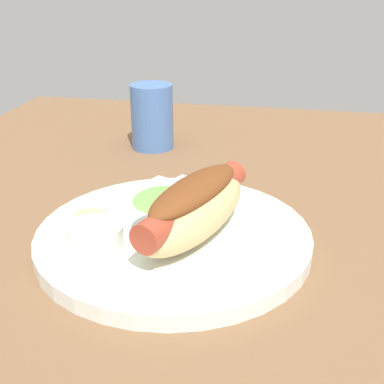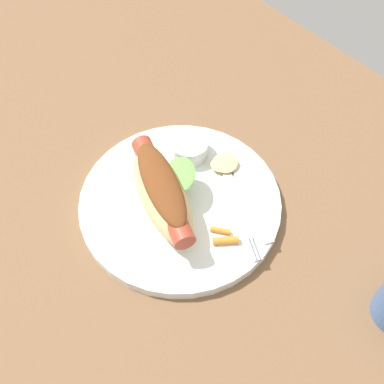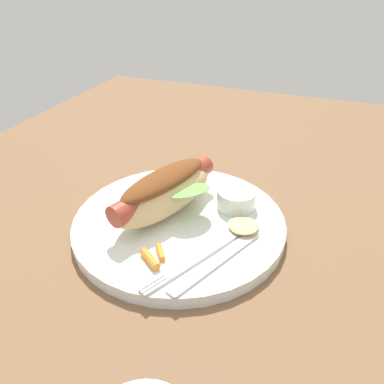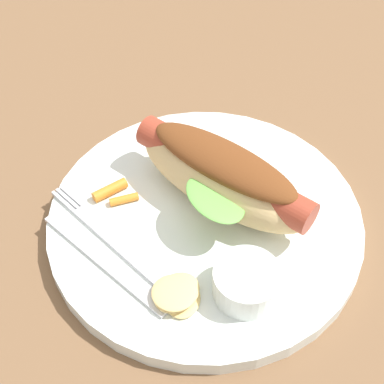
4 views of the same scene
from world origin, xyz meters
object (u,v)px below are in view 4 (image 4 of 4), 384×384
object	(u,v)px
plate	(205,222)
carrot_garnish	(114,193)
chips_pile	(177,294)
knife	(106,261)
hot_dog	(223,175)
sauce_ramekin	(246,282)
fork	(113,239)

from	to	relation	value
plate	carrot_garnish	world-z (taller)	carrot_garnish
plate	carrot_garnish	bearing A→B (deg)	-177.45
plate	carrot_garnish	size ratio (longest dim) A/B	6.57
chips_pile	knife	bearing A→B (deg)	168.38
hot_dog	chips_pile	distance (cm)	11.15
sauce_ramekin	fork	size ratio (longest dim) A/B	0.38
knife	sauce_ramekin	bearing A→B (deg)	-151.55
plate	fork	distance (cm)	8.36
plate	hot_dog	xyz separation A→B (cm)	(0.80, 2.26, 4.07)
chips_pile	plate	bearing A→B (deg)	93.24
hot_dog	chips_pile	bearing A→B (deg)	107.21
sauce_ramekin	fork	bearing A→B (deg)	174.29
fork	knife	bearing A→B (deg)	125.15
sauce_ramekin	carrot_garnish	world-z (taller)	sauce_ramekin
hot_dog	fork	distance (cm)	10.82
plate	sauce_ramekin	distance (cm)	8.46
knife	fork	bearing A→B (deg)	-57.52
plate	chips_pile	size ratio (longest dim) A/B	5.42
knife	carrot_garnish	xyz separation A→B (cm)	(-2.20, 6.81, 0.27)
hot_dog	sauce_ramekin	distance (cm)	9.81
hot_dog	chips_pile	xyz separation A→B (cm)	(-0.31, -10.84, -2.60)
sauce_ramekin	knife	size ratio (longest dim) A/B	0.38
knife	carrot_garnish	distance (cm)	7.16
plate	fork	size ratio (longest dim) A/B	1.98
hot_dog	carrot_garnish	size ratio (longest dim) A/B	4.23
sauce_ramekin	knife	distance (cm)	11.72
chips_pile	carrot_garnish	size ratio (longest dim) A/B	1.21
plate	fork	bearing A→B (deg)	-142.81
carrot_garnish	chips_pile	bearing A→B (deg)	-42.48
fork	carrot_garnish	size ratio (longest dim) A/B	3.32
knife	plate	bearing A→B (deg)	-107.46
hot_dog	fork	size ratio (longest dim) A/B	1.27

